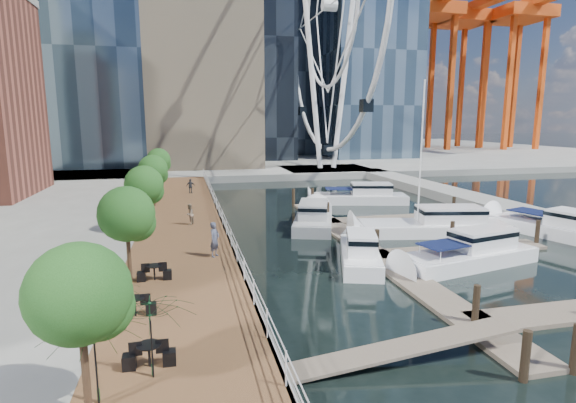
# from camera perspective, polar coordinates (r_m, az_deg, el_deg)

# --- Properties ---
(ground) EXTENTS (520.00, 520.00, 0.00)m
(ground) POSITION_cam_1_polar(r_m,az_deg,el_deg) (21.34, 12.59, -13.66)
(ground) COLOR black
(ground) RESTS_ON ground
(boardwalk) EXTENTS (6.00, 60.00, 1.00)m
(boardwalk) POSITION_cam_1_polar(r_m,az_deg,el_deg) (33.48, -13.25, -3.99)
(boardwalk) COLOR brown
(boardwalk) RESTS_ON ground
(seawall) EXTENTS (0.25, 60.00, 1.00)m
(seawall) POSITION_cam_1_polar(r_m,az_deg,el_deg) (33.59, -8.12, -3.77)
(seawall) COLOR #595954
(seawall) RESTS_ON ground
(land_far) EXTENTS (200.00, 114.00, 1.00)m
(land_far) POSITION_cam_1_polar(r_m,az_deg,el_deg) (120.09, -9.00, 6.21)
(land_far) COLOR gray
(land_far) RESTS_ON ground
(breakwater) EXTENTS (4.00, 60.00, 1.00)m
(breakwater) POSITION_cam_1_polar(r_m,az_deg,el_deg) (47.92, 23.95, -0.36)
(breakwater) COLOR gray
(breakwater) RESTS_ON ground
(pier) EXTENTS (14.00, 12.00, 1.00)m
(pier) POSITION_cam_1_polar(r_m,az_deg,el_deg) (73.56, 4.95, 3.87)
(pier) COLOR gray
(pier) RESTS_ON ground
(railing) EXTENTS (0.10, 60.00, 1.05)m
(railing) POSITION_cam_1_polar(r_m,az_deg,el_deg) (33.35, -8.33, -2.07)
(railing) COLOR white
(railing) RESTS_ON boardwalk
(floating_docks) EXTENTS (16.00, 34.00, 2.60)m
(floating_docks) POSITION_cam_1_polar(r_m,az_deg,el_deg) (33.14, 17.63, -4.36)
(floating_docks) COLOR #6D6051
(floating_docks) RESTS_ON ground
(ferris_wheel) EXTENTS (5.80, 45.60, 47.80)m
(ferris_wheel) POSITION_cam_1_polar(r_m,az_deg,el_deg) (75.16, 5.27, 23.50)
(ferris_wheel) COLOR white
(ferris_wheel) RESTS_ON ground
(port_cranes) EXTENTS (40.00, 52.00, 38.00)m
(port_cranes) POSITION_cam_1_polar(r_m,az_deg,el_deg) (137.02, 21.50, 14.29)
(port_cranes) COLOR #D84C14
(port_cranes) RESTS_ON ground
(street_trees) EXTENTS (2.60, 42.60, 4.60)m
(street_trees) POSITION_cam_1_polar(r_m,az_deg,el_deg) (31.90, -17.83, 2.04)
(street_trees) COLOR #3F2B1C
(street_trees) RESTS_ON ground
(cafe_tables) EXTENTS (2.50, 13.70, 0.74)m
(cafe_tables) POSITION_cam_1_polar(r_m,az_deg,el_deg) (17.16, -18.11, -15.04)
(cafe_tables) COLOR black
(cafe_tables) RESTS_ON ground
(yacht_foreground) EXTENTS (10.20, 4.69, 2.15)m
(yacht_foreground) POSITION_cam_1_polar(r_m,az_deg,el_deg) (29.20, 21.85, -7.57)
(yacht_foreground) COLOR white
(yacht_foreground) RESTS_ON ground
(pedestrian_near) EXTENTS (0.81, 0.86, 1.98)m
(pedestrian_near) POSITION_cam_1_polar(r_m,az_deg,el_deg) (25.60, -9.31, -4.77)
(pedestrian_near) COLOR #4B5064
(pedestrian_near) RESTS_ON boardwalk
(pedestrian_mid) EXTENTS (0.86, 0.94, 1.56)m
(pedestrian_mid) POSITION_cam_1_polar(r_m,az_deg,el_deg) (33.79, -12.40, -1.60)
(pedestrian_mid) COLOR gray
(pedestrian_mid) RESTS_ON boardwalk
(pedestrian_far) EXTENTS (0.96, 0.53, 1.54)m
(pedestrian_far) POSITION_cam_1_polar(r_m,az_deg,el_deg) (48.52, -12.26, 1.93)
(pedestrian_far) COLOR #343741
(pedestrian_far) RESTS_ON boardwalk
(moored_yachts) EXTENTS (23.19, 39.83, 11.50)m
(moored_yachts) POSITION_cam_1_polar(r_m,az_deg,el_deg) (35.92, 17.65, -4.06)
(moored_yachts) COLOR white
(moored_yachts) RESTS_ON ground
(cafe_seating) EXTENTS (4.43, 6.63, 2.47)m
(cafe_seating) POSITION_cam_1_polar(r_m,az_deg,el_deg) (14.73, -20.47, -16.05)
(cafe_seating) COLOR #0F3912
(cafe_seating) RESTS_ON ground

